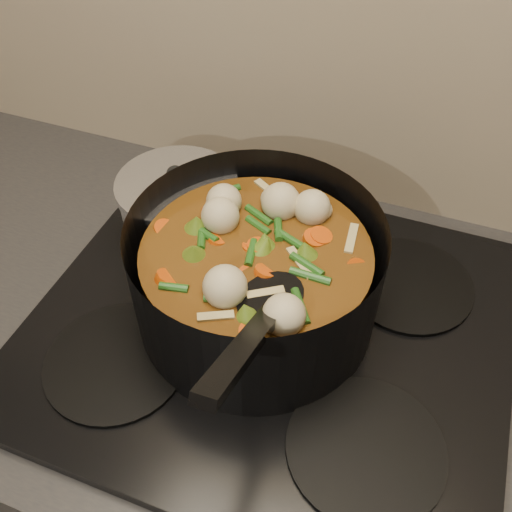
% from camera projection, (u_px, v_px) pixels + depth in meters
% --- Properties ---
extents(counter, '(2.64, 0.64, 0.91)m').
position_uv_depth(counter, '(266.00, 471.00, 1.10)').
color(counter, brown).
rests_on(counter, ground).
extents(stovetop, '(0.62, 0.54, 0.03)m').
position_uv_depth(stovetop, '(271.00, 326.00, 0.77)').
color(stovetop, black).
rests_on(stovetop, counter).
extents(stockpot, '(0.36, 0.44, 0.23)m').
position_uv_depth(stockpot, '(256.00, 276.00, 0.72)').
color(stockpot, black).
rests_on(stockpot, stovetop).
extents(saucepan, '(0.17, 0.17, 0.14)m').
position_uv_depth(saucepan, '(180.00, 212.00, 0.83)').
color(saucepan, silver).
rests_on(saucepan, stovetop).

